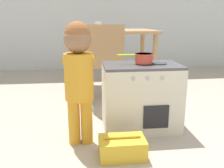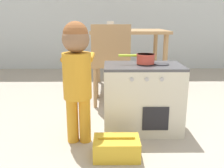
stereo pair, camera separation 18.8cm
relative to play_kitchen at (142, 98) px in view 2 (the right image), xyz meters
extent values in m
cube|color=silver|center=(0.00, 0.00, -0.01)|extent=(0.60, 0.38, 0.51)
cube|color=#4C4C51|center=(0.00, 0.00, 0.26)|extent=(0.60, 0.38, 0.02)
cylinder|color=#38383D|center=(0.01, 0.00, 0.27)|extent=(0.12, 0.12, 0.01)
cylinder|color=#38383D|center=(0.14, 0.00, 0.27)|extent=(0.12, 0.12, 0.01)
cube|color=black|center=(0.08, -0.19, -0.10)|extent=(0.19, 0.01, 0.18)
cylinder|color=#B2B2B7|center=(-0.11, -0.20, 0.20)|extent=(0.03, 0.01, 0.03)
cylinder|color=#B2B2B7|center=(0.00, -0.20, 0.20)|extent=(0.03, 0.01, 0.03)
cylinder|color=#B2B2B7|center=(0.11, -0.20, 0.20)|extent=(0.03, 0.01, 0.03)
cylinder|color=#E04C3D|center=(0.01, 0.00, 0.31)|extent=(0.14, 0.14, 0.07)
cylinder|color=#E04C3D|center=(0.01, 0.00, 0.34)|extent=(0.14, 0.14, 0.01)
cylinder|color=#B7DB33|center=(-0.12, 0.00, 0.34)|extent=(0.14, 0.02, 0.02)
cylinder|color=gold|center=(-0.53, -0.21, -0.10)|extent=(0.08, 0.08, 0.34)
cylinder|color=gold|center=(-0.44, -0.21, -0.10)|extent=(0.08, 0.08, 0.34)
cylinder|color=gold|center=(-0.49, -0.21, 0.23)|extent=(0.20, 0.20, 0.32)
sphere|color=#936B4C|center=(-0.49, -0.21, 0.48)|extent=(0.18, 0.18, 0.18)
sphere|color=#995B33|center=(-0.49, -0.21, 0.51)|extent=(0.17, 0.17, 0.17)
cylinder|color=gold|center=(-0.58, -0.08, 0.34)|extent=(0.04, 0.25, 0.04)
cylinder|color=gold|center=(-0.40, -0.08, 0.34)|extent=(0.04, 0.25, 0.04)
cube|color=gold|center=(-0.22, -0.43, -0.20)|extent=(0.30, 0.19, 0.13)
cylinder|color=gold|center=(-0.22, -0.43, -0.13)|extent=(0.24, 0.02, 0.02)
cube|color=tan|center=(-0.02, 1.27, 0.46)|extent=(0.92, 0.76, 0.03)
cylinder|color=tan|center=(-0.42, 0.95, 0.09)|extent=(0.06, 0.06, 0.71)
cylinder|color=tan|center=(0.38, 0.95, 0.09)|extent=(0.06, 0.06, 0.71)
cylinder|color=tan|center=(-0.42, 1.59, 0.09)|extent=(0.06, 0.06, 0.71)
cylinder|color=tan|center=(0.38, 1.59, 0.09)|extent=(0.06, 0.06, 0.71)
cube|color=tan|center=(-0.25, 0.67, 0.16)|extent=(0.38, 0.38, 0.03)
cube|color=tan|center=(-0.25, 0.50, 0.37)|extent=(0.38, 0.02, 0.39)
cylinder|color=tan|center=(-0.41, 0.51, -0.06)|extent=(0.04, 0.04, 0.41)
cylinder|color=tan|center=(-0.09, 0.51, -0.06)|extent=(0.04, 0.04, 0.41)
cylinder|color=tan|center=(-0.41, 0.83, -0.06)|extent=(0.04, 0.04, 0.41)
cylinder|color=tan|center=(-0.09, 0.83, -0.06)|extent=(0.04, 0.04, 0.41)
cylinder|color=white|center=(-0.25, 1.47, 0.53)|extent=(0.09, 0.09, 0.10)
camera|label=1|loc=(-0.45, -1.88, 0.61)|focal=40.00mm
camera|label=2|loc=(-0.26, -1.89, 0.61)|focal=40.00mm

